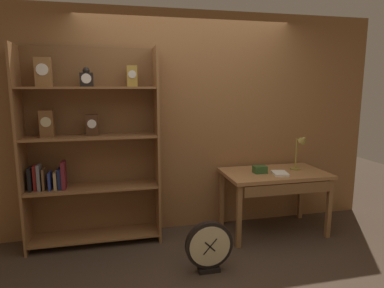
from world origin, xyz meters
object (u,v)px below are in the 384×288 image
at_px(desk_lamp, 301,147).
at_px(round_clock_large, 209,247).
at_px(bookshelf, 88,149).
at_px(toolbox_small, 260,169).
at_px(open_repair_manual, 280,173).
at_px(workbench, 275,179).

bearing_deg(desk_lamp, round_clock_large, -152.25).
distance_m(bookshelf, toolbox_small, 1.95).
bearing_deg(open_repair_manual, toolbox_small, 161.89).
xyz_separation_m(bookshelf, desk_lamp, (2.44, -0.21, -0.05)).
distance_m(workbench, desk_lamp, 0.50).
distance_m(bookshelf, open_repair_manual, 2.16).
relative_size(desk_lamp, open_repair_manual, 2.03).
distance_m(toolbox_small, open_repair_manual, 0.23).
height_order(desk_lamp, toolbox_small, desk_lamp).
xyz_separation_m(bookshelf, round_clock_large, (1.11, -0.91, -0.82)).
xyz_separation_m(toolbox_small, open_repair_manual, (0.20, -0.11, -0.03)).
bearing_deg(bookshelf, toolbox_small, -6.75).
bearing_deg(bookshelf, workbench, -6.51).
height_order(bookshelf, round_clock_large, bookshelf).
xyz_separation_m(bookshelf, workbench, (2.10, -0.24, -0.41)).
distance_m(workbench, round_clock_large, 1.26).
height_order(workbench, toolbox_small, toolbox_small).
relative_size(bookshelf, open_repair_manual, 9.77).
xyz_separation_m(desk_lamp, toolbox_small, (-0.53, -0.02, -0.24)).
bearing_deg(toolbox_small, desk_lamp, 2.19).
xyz_separation_m(workbench, open_repair_manual, (0.01, -0.10, 0.10)).
height_order(workbench, desk_lamp, desk_lamp).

